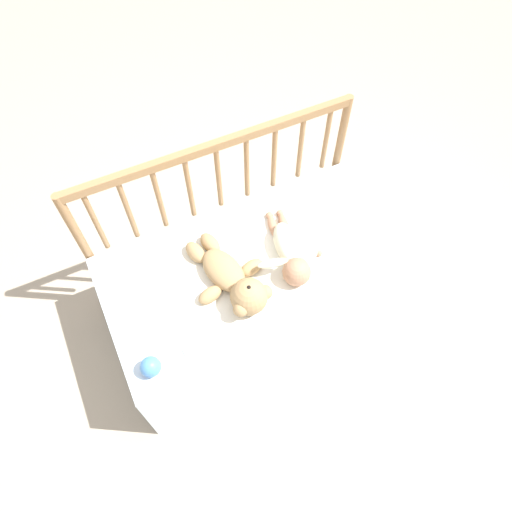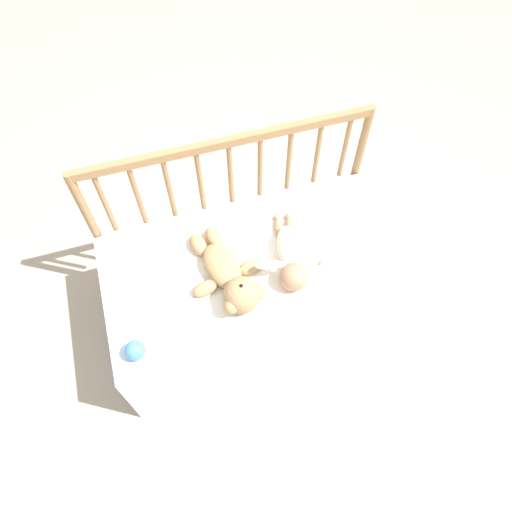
{
  "view_description": "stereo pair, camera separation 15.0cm",
  "coord_description": "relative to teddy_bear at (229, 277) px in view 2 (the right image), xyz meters",
  "views": [
    {
      "loc": [
        -0.44,
        -0.89,
        2.04
      ],
      "look_at": [
        0.0,
        0.0,
        0.49
      ],
      "focal_mm": 32.0,
      "sensor_mm": 36.0,
      "label": 1
    },
    {
      "loc": [
        -0.3,
        -0.95,
        2.04
      ],
      "look_at": [
        0.0,
        0.0,
        0.49
      ],
      "focal_mm": 32.0,
      "sensor_mm": 36.0,
      "label": 2
    }
  ],
  "objects": [
    {
      "name": "baby",
      "position": [
        0.26,
        0.02,
        -0.01
      ],
      "size": [
        0.31,
        0.4,
        0.12
      ],
      "color": "#EAEACC",
      "rests_on": "crib_mattress"
    },
    {
      "name": "crib_mattress",
      "position": [
        0.13,
        0.06,
        -0.27
      ],
      "size": [
        1.26,
        0.67,
        0.43
      ],
      "color": "silver",
      "rests_on": "ground_plane"
    },
    {
      "name": "crib_rail",
      "position": [
        0.13,
        0.42,
        0.08
      ],
      "size": [
        1.26,
        0.04,
        0.81
      ],
      "color": "#997047",
      "rests_on": "ground_plane"
    },
    {
      "name": "teddy_bear",
      "position": [
        0.0,
        0.0,
        0.0
      ],
      "size": [
        0.31,
        0.45,
        0.15
      ],
      "color": "tan",
      "rests_on": "crib_mattress"
    },
    {
      "name": "ground_plane",
      "position": [
        0.13,
        0.06,
        -0.49
      ],
      "size": [
        12.0,
        12.0,
        0.0
      ],
      "primitive_type": "plane",
      "color": "tan"
    },
    {
      "name": "blanket",
      "position": [
        0.12,
        0.06,
        -0.05
      ],
      "size": [
        0.82,
        0.55,
        0.01
      ],
      "color": "white",
      "rests_on": "crib_mattress"
    },
    {
      "name": "toy_ball",
      "position": [
        -0.41,
        -0.18,
        -0.02
      ],
      "size": [
        0.08,
        0.08,
        0.08
      ],
      "color": "#4C8CDB",
      "rests_on": "crib_mattress"
    }
  ]
}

